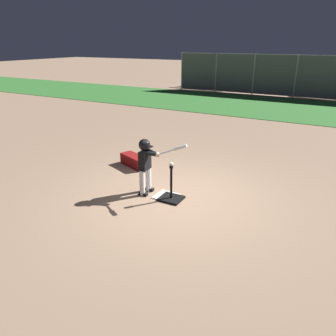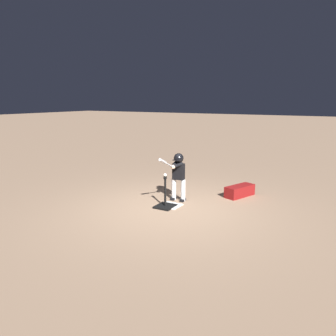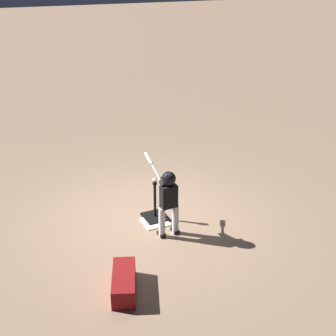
{
  "view_description": "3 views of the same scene",
  "coord_description": "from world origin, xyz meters",
  "px_view_note": "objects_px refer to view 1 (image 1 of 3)",
  "views": [
    {
      "loc": [
        2.71,
        -5.36,
        2.98
      ],
      "look_at": [
        -0.19,
        -0.04,
        0.62
      ],
      "focal_mm": 35.0,
      "sensor_mm": 36.0,
      "label": 1
    },
    {
      "loc": [
        6.12,
        3.49,
        2.44
      ],
      "look_at": [
        -0.52,
        -0.34,
        0.82
      ],
      "focal_mm": 35.0,
      "sensor_mm": 36.0,
      "label": 2
    },
    {
      "loc": [
        -6.86,
        2.74,
        4.25
      ],
      "look_at": [
        -0.04,
        -0.41,
        0.93
      ],
      "focal_mm": 50.0,
      "sensor_mm": 36.0,
      "label": 3
    }
  ],
  "objects_px": {
    "equipment_bag": "(135,161)",
    "bleachers_center": "(215,80)",
    "baseball": "(171,164)",
    "batter_child": "(146,160)",
    "batting_tee": "(171,195)"
  },
  "relations": [
    {
      "from": "equipment_bag",
      "to": "bleachers_center",
      "type": "bearing_deg",
      "value": 124.85
    },
    {
      "from": "batter_child",
      "to": "bleachers_center",
      "type": "height_order",
      "value": "batter_child"
    },
    {
      "from": "batter_child",
      "to": "equipment_bag",
      "type": "relative_size",
      "value": 1.42
    },
    {
      "from": "equipment_bag",
      "to": "batting_tee",
      "type": "bearing_deg",
      "value": -14.22
    },
    {
      "from": "bleachers_center",
      "to": "batter_child",
      "type": "bearing_deg",
      "value": -73.72
    },
    {
      "from": "baseball",
      "to": "equipment_bag",
      "type": "relative_size",
      "value": 0.09
    },
    {
      "from": "bleachers_center",
      "to": "batting_tee",
      "type": "bearing_deg",
      "value": -71.88
    },
    {
      "from": "batter_child",
      "to": "bleachers_center",
      "type": "xyz_separation_m",
      "value": [
        -4.75,
        16.26,
        -0.26
      ]
    },
    {
      "from": "batting_tee",
      "to": "bleachers_center",
      "type": "distance_m",
      "value": 17.13
    },
    {
      "from": "batter_child",
      "to": "bleachers_center",
      "type": "distance_m",
      "value": 16.94
    },
    {
      "from": "baseball",
      "to": "bleachers_center",
      "type": "bearing_deg",
      "value": 108.12
    },
    {
      "from": "batting_tee",
      "to": "bleachers_center",
      "type": "relative_size",
      "value": 0.18
    },
    {
      "from": "batting_tee",
      "to": "baseball",
      "type": "distance_m",
      "value": 0.66
    },
    {
      "from": "batting_tee",
      "to": "batter_child",
      "type": "xyz_separation_m",
      "value": [
        -0.58,
        0.02,
        0.65
      ]
    },
    {
      "from": "batting_tee",
      "to": "equipment_bag",
      "type": "xyz_separation_m",
      "value": [
        -1.69,
        1.21,
        0.04
      ]
    }
  ]
}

